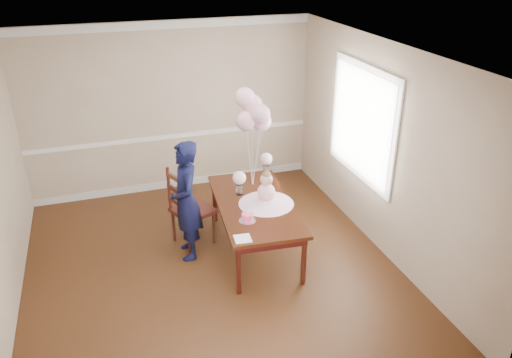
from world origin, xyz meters
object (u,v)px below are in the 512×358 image
object	(u,v)px
woman	(186,201)
birthday_cake	(248,217)
dining_chair_seat	(193,210)
dining_table_top	(255,205)

from	to	relation	value
woman	birthday_cake	bearing A→B (deg)	50.49
dining_chair_seat	woman	distance (m)	0.42
birthday_cake	dining_chair_seat	xyz separation A→B (m)	(-0.51, 0.83, -0.26)
dining_chair_seat	woman	world-z (taller)	woman
dining_table_top	birthday_cake	distance (m)	0.47
woman	dining_table_top	bearing A→B (deg)	81.64
birthday_cake	dining_chair_seat	distance (m)	1.01
dining_table_top	birthday_cake	xyz separation A→B (m)	(-0.22, -0.40, 0.08)
birthday_cake	dining_chair_seat	size ratio (longest dim) A/B	0.29
dining_table_top	dining_chair_seat	size ratio (longest dim) A/B	3.89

